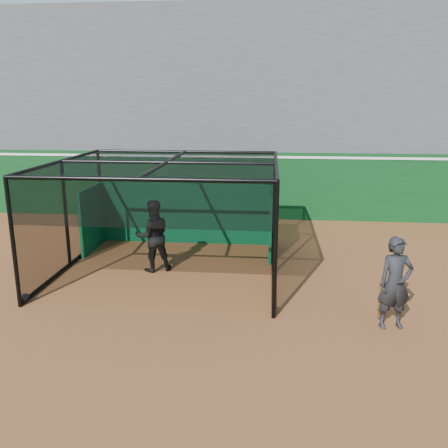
{
  "coord_description": "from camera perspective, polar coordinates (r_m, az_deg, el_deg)",
  "views": [
    {
      "loc": [
        1.43,
        -9.25,
        4.33
      ],
      "look_at": [
        0.32,
        2.0,
        1.4
      ],
      "focal_mm": 38.0,
      "sensor_mm": 36.0,
      "label": 1
    }
  ],
  "objects": [
    {
      "name": "ground",
      "position": [
        10.31,
        -2.89,
        -10.32
      ],
      "size": [
        120.0,
        120.0,
        0.0
      ],
      "primitive_type": "plane",
      "color": "brown",
      "rests_on": "ground"
    },
    {
      "name": "outfield_wall",
      "position": [
        18.07,
        1.04,
        4.84
      ],
      "size": [
        50.0,
        0.5,
        2.5
      ],
      "color": "#0A3C15",
      "rests_on": "ground"
    },
    {
      "name": "grandstand",
      "position": [
        21.57,
        1.92,
        14.92
      ],
      "size": [
        50.0,
        7.85,
        8.95
      ],
      "color": "#4C4C4F",
      "rests_on": "ground"
    },
    {
      "name": "batting_cage",
      "position": [
        12.33,
        -6.73,
        0.78
      ],
      "size": [
        5.58,
        5.36,
        2.85
      ],
      "color": "black",
      "rests_on": "ground"
    },
    {
      "name": "batter",
      "position": [
        12.45,
        -8.53,
        -1.41
      ],
      "size": [
        1.13,
        1.03,
        1.89
      ],
      "primitive_type": "imported",
      "rotation": [
        0.0,
        0.0,
        3.57
      ],
      "color": "black",
      "rests_on": "ground"
    },
    {
      "name": "on_deck_player",
      "position": [
        9.81,
        19.89,
        -6.73
      ],
      "size": [
        0.75,
        0.56,
        1.84
      ],
      "color": "black",
      "rests_on": "ground"
    }
  ]
}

